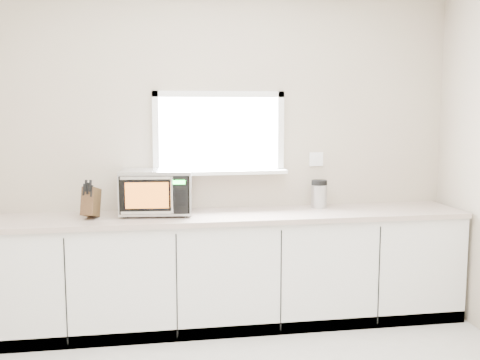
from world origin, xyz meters
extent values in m
cube|color=#B8AE92|center=(0.00, 2.00, 1.35)|extent=(4.00, 0.02, 2.70)
cube|color=white|center=(0.00, 1.99, 1.55)|extent=(1.00, 0.02, 0.60)
cube|color=white|center=(0.00, 1.92, 1.23)|extent=(1.12, 0.16, 0.03)
cube|color=white|center=(0.00, 1.97, 1.88)|extent=(1.10, 0.04, 0.05)
cube|color=white|center=(0.00, 1.97, 1.23)|extent=(1.10, 0.04, 0.05)
cube|color=white|center=(-0.53, 1.97, 1.55)|extent=(0.05, 0.04, 0.70)
cube|color=white|center=(0.53, 1.97, 1.55)|extent=(0.05, 0.04, 0.70)
cube|color=white|center=(0.85, 1.99, 1.32)|extent=(0.12, 0.01, 0.12)
cube|color=silver|center=(0.00, 1.70, 0.44)|extent=(3.92, 0.60, 0.88)
cube|color=#BDAB9C|center=(0.00, 1.69, 0.90)|extent=(3.92, 0.64, 0.04)
cylinder|color=black|center=(-0.78, 1.65, 0.93)|extent=(0.03, 0.03, 0.02)
cylinder|color=black|center=(-0.75, 1.98, 0.93)|extent=(0.03, 0.03, 0.02)
cylinder|color=black|center=(-0.31, 1.60, 0.93)|extent=(0.03, 0.03, 0.02)
cylinder|color=black|center=(-0.28, 1.93, 0.93)|extent=(0.03, 0.03, 0.02)
cube|color=#ADAFB5|center=(-0.53, 1.79, 1.10)|extent=(0.59, 0.47, 0.33)
cube|color=black|center=(-0.55, 1.57, 1.10)|extent=(0.53, 0.06, 0.29)
cube|color=orange|center=(-0.61, 1.57, 1.10)|extent=(0.33, 0.03, 0.20)
cylinder|color=silver|center=(-0.42, 1.54, 1.10)|extent=(0.02, 0.02, 0.26)
cube|color=black|center=(-0.36, 1.55, 1.10)|extent=(0.13, 0.02, 0.29)
cube|color=#19FF33|center=(-0.36, 1.55, 1.20)|extent=(0.09, 0.01, 0.03)
cube|color=silver|center=(-0.53, 1.79, 1.27)|extent=(0.59, 0.47, 0.01)
cube|color=#483219|center=(-1.03, 1.69, 1.05)|extent=(0.15, 0.23, 0.25)
cube|color=black|center=(-1.07, 1.65, 1.15)|extent=(0.03, 0.04, 0.09)
cube|color=black|center=(-1.04, 1.64, 1.16)|extent=(0.03, 0.04, 0.09)
cube|color=black|center=(-1.02, 1.63, 1.14)|extent=(0.03, 0.04, 0.09)
cube|color=black|center=(-1.06, 1.64, 1.18)|extent=(0.03, 0.04, 0.09)
cube|color=black|center=(-1.03, 1.63, 1.18)|extent=(0.03, 0.04, 0.09)
cylinder|color=#99593B|center=(-0.38, 1.94, 1.06)|extent=(0.29, 0.07, 0.29)
cylinder|color=#ADAFB5|center=(0.84, 1.85, 1.02)|extent=(0.17, 0.17, 0.19)
cylinder|color=black|center=(0.84, 1.85, 1.14)|extent=(0.17, 0.17, 0.05)
camera|label=1|loc=(-0.61, -2.68, 1.75)|focal=42.00mm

